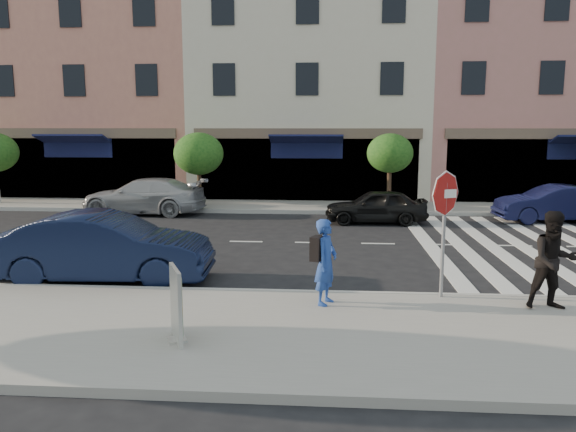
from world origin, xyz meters
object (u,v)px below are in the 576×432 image
object	(u,v)px
car_far_left	(143,196)
stop_sign	(445,206)
photographer	(326,262)
car_near_mid	(105,248)
walker	(554,261)
car_far_mid	(376,206)
poster_board	(176,305)
car_far_right	(554,204)

from	to	relation	value
car_far_left	stop_sign	bearing A→B (deg)	45.06
photographer	car_near_mid	xyz separation A→B (m)	(-5.00, 1.72, -0.18)
stop_sign	car_far_left	world-z (taller)	stop_sign
walker	car_far_mid	xyz separation A→B (m)	(-2.44, 9.89, -0.45)
car_near_mid	car_far_mid	world-z (taller)	car_near_mid
stop_sign	photographer	size ratio (longest dim) A/B	1.53
stop_sign	car_near_mid	bearing A→B (deg)	147.57
poster_board	car_far_mid	bearing A→B (deg)	46.36
photographer	walker	bearing A→B (deg)	-69.09
poster_board	car_near_mid	bearing A→B (deg)	100.60
walker	car_far_mid	world-z (taller)	walker
stop_sign	car_far_left	xyz separation A→B (m)	(-9.64, 10.81, -1.26)
car_far_left	car_far_right	bearing A→B (deg)	90.54
stop_sign	poster_board	size ratio (longest dim) A/B	2.11
photographer	car_far_left	xyz separation A→B (m)	(-7.35, 11.39, -0.26)
car_far_left	photographer	bearing A→B (deg)	36.17
car_far_right	stop_sign	bearing A→B (deg)	-34.82
car_near_mid	car_far_right	bearing A→B (deg)	-58.95
car_near_mid	car_far_right	xyz separation A→B (m)	(13.26, 8.91, -0.11)
walker	car_far_left	world-z (taller)	walker
stop_sign	car_far_mid	bearing A→B (deg)	69.74
poster_board	stop_sign	bearing A→B (deg)	4.88
walker	poster_board	size ratio (longest dim) A/B	1.54
car_far_mid	walker	bearing A→B (deg)	12.93
walker	car_far_mid	bearing A→B (deg)	99.94
stop_sign	walker	bearing A→B (deg)	-40.69
stop_sign	car_near_mid	distance (m)	7.47
car_far_right	poster_board	bearing A→B (deg)	-43.95
walker	car_far_right	xyz separation A→B (m)	(4.08, 10.63, -0.39)
car_far_left	car_far_mid	xyz separation A→B (m)	(9.09, -1.50, -0.09)
photographer	car_far_mid	size ratio (longest dim) A/B	0.45
walker	car_far_right	distance (m)	11.39
photographer	stop_sign	bearing A→B (deg)	-54.76
photographer	car_far_right	xyz separation A→B (m)	(8.25, 10.63, -0.29)
photographer	car_near_mid	distance (m)	5.29
car_far_left	car_far_mid	world-z (taller)	car_far_left
photographer	car_near_mid	world-z (taller)	photographer
stop_sign	car_far_left	size ratio (longest dim) A/B	0.51
walker	car_near_mid	xyz separation A→B (m)	(-9.18, 1.71, -0.28)
photographer	walker	size ratio (longest dim) A/B	0.89
car_far_mid	car_far_right	xyz separation A→B (m)	(6.51, 0.74, 0.06)
walker	poster_board	world-z (taller)	walker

